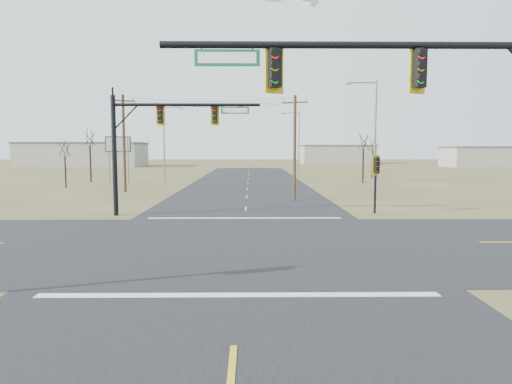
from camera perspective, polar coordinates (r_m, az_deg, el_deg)
ground at (r=21.15m, az=-1.67°, el=-6.44°), size 320.00×320.00×0.00m
road_ew at (r=21.15m, az=-1.67°, el=-6.42°), size 160.00×14.00×0.02m
road_ns at (r=21.15m, az=-1.67°, el=-6.41°), size 14.00×160.00×0.02m
stop_bar_near at (r=13.90m, az=-2.24°, el=-12.73°), size 12.00×0.40×0.01m
stop_bar_far at (r=28.53m, az=-1.40°, el=-3.27°), size 12.00×0.40×0.01m
mast_arm_near at (r=13.84m, az=21.41°, el=10.38°), size 11.29×0.59×7.79m
mast_arm_far at (r=30.24m, az=-12.18°, el=7.61°), size 9.56×0.45×7.75m
pedestal_signal_ne at (r=31.36m, az=14.80°, el=2.67°), size 0.66×0.57×3.96m
utility_pole_near at (r=38.21m, az=4.86°, el=5.76°), size 2.06×0.81×8.73m
utility_pole_far at (r=47.50m, az=-16.18°, el=6.05°), size 2.19×1.10×9.66m
highway_sign at (r=59.20m, az=-16.83°, el=5.04°), size 2.94×1.18×5.84m
streetlight_a at (r=45.10m, az=14.38°, el=7.42°), size 3.01×0.45×10.73m
streetlight_b at (r=71.46m, az=5.20°, el=6.46°), size 2.78×0.30×9.99m
streetlight_c at (r=61.07m, az=-11.23°, el=6.46°), size 2.74×0.33×9.83m
bare_tree_a at (r=54.69m, az=-22.82°, el=5.09°), size 3.01×3.01×5.56m
bare_tree_b at (r=63.13m, az=-20.09°, el=6.48°), size 3.50×3.50×7.28m
bare_tree_c at (r=58.94m, az=13.30°, el=6.24°), size 3.14×3.14×6.75m
bare_tree_d at (r=68.54m, az=14.40°, el=5.88°), size 3.08×3.08×6.27m
warehouse_left at (r=117.84m, az=-20.73°, el=4.35°), size 28.00×14.00×5.50m
warehouse_mid at (r=133.00m, az=10.07°, el=4.60°), size 20.00×12.00×5.00m
warehouse_right at (r=118.99m, az=26.76°, el=3.88°), size 18.00×10.00×4.50m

